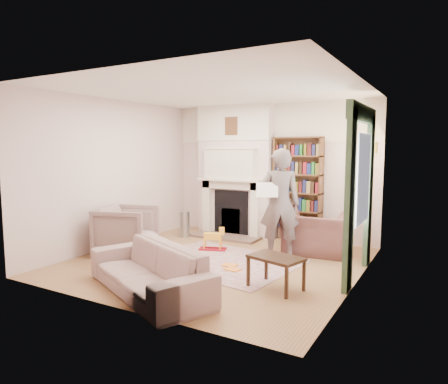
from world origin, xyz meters
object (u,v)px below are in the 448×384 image
Objects in this scene: man_reading at (280,204)px; rocking_horse at (213,239)px; armchair_left at (127,230)px; armchair_reading at (315,233)px; bookcase at (298,184)px; sofa at (148,269)px; coffee_table at (276,273)px; paraffin_heater at (184,224)px.

rocking_horse is at bearing -17.95° from man_reading.
armchair_left is 2.74m from man_reading.
armchair_reading reaches higher than rocking_horse.
bookcase is 1.41m from man_reading.
rocking_horse is at bearing -125.09° from bookcase.
bookcase is 0.86× the size of sofa.
rocking_horse is at bearing 159.26° from coffee_table.
armchair_reading is 0.94m from man_reading.
bookcase is 3.07m from coffee_table.
armchair_reading is 1.19× the size of armchair_left.
man_reading reaches higher than armchair_reading.
armchair_reading reaches higher than paraffin_heater.
armchair_reading is 1.63× the size of coffee_table.
paraffin_heater is at bearing -5.63° from armchair_reading.
coffee_table is 2.20m from rocking_horse.
paraffin_heater is at bearing -22.81° from armchair_left.
man_reading is (-0.45, -0.60, 0.57)m from armchair_reading.
armchair_left reaches higher than sofa.
bookcase reaches higher than paraffin_heater.
man_reading is at bearing -12.66° from paraffin_heater.
bookcase is 2.53m from paraffin_heater.
rocking_horse is (-1.08, -1.54, -0.95)m from bookcase.
armchair_left is at bearing 23.51° from armchair_reading.
armchair_left is at bearing -171.20° from coffee_table.
armchair_left is (-2.91, -1.71, 0.06)m from armchair_reading.
man_reading is 2.70× the size of coffee_table.
armchair_reading is 2.83m from paraffin_heater.
sofa is 3.31m from paraffin_heater.
sofa is (-1.31, -3.01, -0.06)m from armchair_reading.
armchair_reading is at bearing 107.55° from coffee_table.
paraffin_heater is (-2.91, 1.98, 0.05)m from coffee_table.
coffee_table is at bearing 85.33° from armchair_reading.
paraffin_heater is (-2.21, -0.85, -0.90)m from bookcase.
bookcase reaches higher than rocking_horse.
armchair_reading reaches higher than coffee_table.
paraffin_heater is 1.32m from rocking_horse.
coffee_table is (0.08, -2.05, -0.15)m from armchair_reading.
rocking_horse is at bearing 124.51° from sofa.
coffee_table reaches higher than rocking_horse.
coffee_table is at bearing -56.29° from rocking_horse.
man_reading is at bearing 125.43° from coffee_table.
sofa is 3.08× the size of coffee_table.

